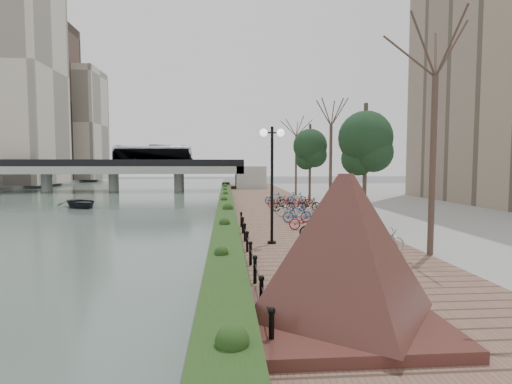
{
  "coord_description": "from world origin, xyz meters",
  "views": [
    {
      "loc": [
        0.62,
        -11.78,
        3.79
      ],
      "look_at": [
        2.53,
        13.71,
        2.0
      ],
      "focal_mm": 28.0,
      "sensor_mm": 36.0,
      "label": 1
    }
  ],
  "objects": [
    {
      "name": "pedestrian",
      "position": [
        3.92,
        1.56,
        1.29
      ],
      "size": [
        0.65,
        0.52,
        1.57
      ],
      "primitive_type": "imported",
      "rotation": [
        0.0,
        0.0,
        3.41
      ],
      "color": "brown",
      "rests_on": "promenade"
    },
    {
      "name": "lamppost",
      "position": [
        2.5,
        4.49,
        3.98
      ],
      "size": [
        1.02,
        0.32,
        4.82
      ],
      "color": "black",
      "rests_on": "promenade"
    },
    {
      "name": "granite_monument",
      "position": [
        3.03,
        -3.89,
        2.07
      ],
      "size": [
        4.79,
        4.79,
        3.1
      ],
      "color": "#44261D",
      "rests_on": "promenade"
    },
    {
      "name": "inland_pavement",
      "position": [
        20.0,
        17.5,
        0.25
      ],
      "size": [
        24.0,
        75.0,
        0.5
      ],
      "primitive_type": "cube",
      "color": "gray",
      "rests_on": "ground"
    },
    {
      "name": "chain_fence",
      "position": [
        1.4,
        2.0,
        0.85
      ],
      "size": [
        0.1,
        14.1,
        0.7
      ],
      "color": "black",
      "rests_on": "promenade"
    },
    {
      "name": "bicycle_parking",
      "position": [
        5.5,
        11.52,
        0.97
      ],
      "size": [
        2.4,
        19.89,
        1.0
      ],
      "color": "#A9A9AE",
      "rests_on": "promenade"
    },
    {
      "name": "motorcycle",
      "position": [
        3.88,
        0.39,
        0.95
      ],
      "size": [
        0.62,
        1.5,
        0.91
      ],
      "primitive_type": null,
      "rotation": [
        0.0,
        0.0,
        0.12
      ],
      "color": "black",
      "rests_on": "promenade"
    },
    {
      "name": "street_trees",
      "position": [
        8.0,
        12.68,
        3.69
      ],
      "size": [
        3.2,
        37.12,
        6.8
      ],
      "color": "#3E3024",
      "rests_on": "promenade"
    },
    {
      "name": "bridge",
      "position": [
        -13.86,
        45.0,
        3.37
      ],
      "size": [
        36.0,
        10.77,
        6.5
      ],
      "color": "#A0A19B",
      "rests_on": "ground"
    },
    {
      "name": "ground",
      "position": [
        0.0,
        0.0,
        0.0
      ],
      "size": [
        220.0,
        220.0,
        0.0
      ],
      "primitive_type": "plane",
      "color": "#59595B",
      "rests_on": "ground"
    },
    {
      "name": "hedge",
      "position": [
        0.6,
        20.0,
        0.8
      ],
      "size": [
        1.1,
        56.0,
        0.6
      ],
      "primitive_type": "cube",
      "color": "#1A3914",
      "rests_on": "promenade"
    },
    {
      "name": "river_water",
      "position": [
        -15.0,
        25.0,
        0.01
      ],
      "size": [
        30.0,
        130.0,
        0.02
      ],
      "primitive_type": "cube",
      "color": "#42534A",
      "rests_on": "ground"
    },
    {
      "name": "promenade",
      "position": [
        4.0,
        17.5,
        0.25
      ],
      "size": [
        8.0,
        75.0,
        0.5
      ],
      "primitive_type": "cube",
      "color": "brown",
      "rests_on": "ground"
    },
    {
      "name": "boat",
      "position": [
        -12.01,
        23.86,
        0.46
      ],
      "size": [
        5.04,
        5.27,
        0.89
      ],
      "primitive_type": "imported",
      "rotation": [
        0.0,
        0.0,
        0.65
      ],
      "color": "black",
      "rests_on": "river_water"
    }
  ]
}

